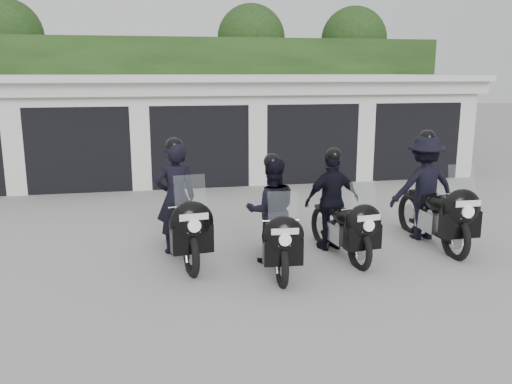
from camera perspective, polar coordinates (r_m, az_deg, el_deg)
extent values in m
plane|color=gray|center=(9.44, -2.52, -6.37)|extent=(80.00, 80.00, 0.00)
cube|color=silver|center=(17.46, -6.87, 7.01)|extent=(16.00, 6.00, 2.80)
cube|color=silver|center=(17.18, -6.95, 11.87)|extent=(16.40, 6.80, 0.16)
cube|color=silver|center=(14.15, -5.94, 10.83)|extent=(16.40, 0.12, 0.40)
cube|color=black|center=(14.67, -5.80, 0.93)|extent=(16.00, 0.06, 0.24)
cube|color=silver|center=(14.95, -24.09, 5.09)|extent=(0.50, 0.50, 2.80)
cube|color=black|center=(15.75, -17.66, 4.82)|extent=(2.60, 2.60, 2.20)
cube|color=silver|center=(14.60, -18.46, 9.72)|extent=(2.60, 0.50, 0.60)
cube|color=silver|center=(14.58, -12.08, 5.74)|extent=(0.50, 0.50, 2.80)
cube|color=black|center=(15.71, -6.32, 5.31)|extent=(2.60, 2.60, 2.20)
cube|color=silver|center=(14.55, -6.08, 10.28)|extent=(2.60, 0.50, 0.60)
cube|color=silver|center=(14.86, 0.01, 6.14)|extent=(0.50, 0.50, 2.80)
cube|color=black|center=(16.27, 4.67, 5.59)|extent=(2.60, 2.60, 2.20)
cube|color=silver|center=(15.16, 5.87, 10.37)|extent=(2.60, 0.50, 0.60)
cube|color=silver|center=(15.76, 11.21, 6.27)|extent=(0.50, 0.50, 2.80)
cube|color=black|center=(17.38, 14.60, 5.67)|extent=(2.60, 2.60, 2.20)
cube|color=silver|center=(16.34, 16.49, 10.09)|extent=(2.60, 0.50, 0.60)
cube|color=silver|center=(17.18, 20.87, 6.19)|extent=(0.50, 0.50, 2.80)
cube|color=#193312|center=(21.39, -7.79, 10.00)|extent=(20.00, 2.00, 4.30)
sphere|color=#193312|center=(23.45, -24.83, 14.72)|extent=(2.80, 2.80, 2.80)
cylinder|color=black|center=(23.45, -24.21, 8.02)|extent=(0.24, 0.24, 3.30)
sphere|color=#193312|center=(23.28, -0.53, 15.86)|extent=(2.80, 2.80, 2.80)
cylinder|color=black|center=(23.28, -0.51, 9.08)|extent=(0.24, 0.24, 3.30)
sphere|color=#193312|center=(24.52, 10.26, 15.50)|extent=(2.80, 2.80, 2.80)
cylinder|color=black|center=(24.52, 10.01, 9.07)|extent=(0.24, 0.24, 3.30)
torus|color=black|center=(8.43, -6.85, -6.38)|extent=(0.23, 0.80, 0.79)
torus|color=black|center=(9.90, -8.84, -3.57)|extent=(0.23, 0.80, 0.79)
cube|color=#B3B3B8|center=(9.16, -7.97, -4.37)|extent=(0.36, 0.63, 0.35)
cube|color=black|center=(9.19, -7.91, -5.45)|extent=(0.28, 1.41, 0.07)
ellipsoid|color=black|center=(8.88, -7.80, -2.42)|extent=(0.44, 0.67, 0.31)
cube|color=black|center=(9.32, -8.39, -1.59)|extent=(0.36, 0.63, 0.11)
ellipsoid|color=black|center=(8.20, -6.81, -3.19)|extent=(0.73, 0.45, 0.65)
cube|color=black|center=(8.27, -6.77, -4.86)|extent=(0.66, 0.33, 0.43)
cube|color=#B2BFC6|center=(8.12, -6.94, -0.18)|extent=(0.49, 0.19, 0.55)
cylinder|color=silver|center=(8.35, -7.17, -1.51)|extent=(0.61, 0.12, 0.03)
cube|color=white|center=(7.99, -6.54, -2.63)|extent=(0.43, 0.08, 0.10)
cube|color=white|center=(8.07, -6.56, -3.92)|extent=(0.20, 0.04, 0.11)
imported|color=black|center=(9.31, -8.45, -0.66)|extent=(0.75, 0.55, 1.91)
sphere|color=black|center=(9.15, -8.62, 4.80)|extent=(0.29, 0.29, 0.29)
torus|color=black|center=(7.99, 2.72, -7.65)|extent=(0.16, 0.72, 0.72)
torus|color=black|center=(9.31, 1.25, -4.67)|extent=(0.16, 0.72, 0.72)
cube|color=#B3B3B8|center=(8.64, 1.91, -5.58)|extent=(0.29, 0.56, 0.31)
cube|color=black|center=(8.67, 1.93, -6.60)|extent=(0.17, 1.28, 0.06)
ellipsoid|color=black|center=(8.39, 2.11, -3.76)|extent=(0.36, 0.59, 0.28)
cube|color=black|center=(8.78, 1.67, -2.87)|extent=(0.29, 0.56, 0.10)
ellipsoid|color=black|center=(7.77, 2.86, -4.66)|extent=(0.64, 0.37, 0.59)
cube|color=black|center=(7.84, 2.84, -6.23)|extent=(0.58, 0.26, 0.39)
cube|color=#B2BFC6|center=(7.69, 2.85, -1.80)|extent=(0.44, 0.14, 0.50)
cylinder|color=silver|center=(7.90, 2.63, -3.02)|extent=(0.55, 0.07, 0.03)
cube|color=white|center=(7.58, 3.08, -4.18)|extent=(0.39, 0.04, 0.09)
cube|color=white|center=(7.66, 3.03, -5.38)|extent=(0.18, 0.03, 0.10)
imported|color=black|center=(8.77, 1.66, -1.99)|extent=(0.88, 0.71, 1.72)
sphere|color=black|center=(8.60, 1.69, 3.21)|extent=(0.26, 0.26, 0.26)
torus|color=black|center=(8.79, 10.83, -5.96)|extent=(0.20, 0.73, 0.72)
torus|color=black|center=(9.98, 6.87, -3.56)|extent=(0.20, 0.73, 0.72)
cube|color=#B3B3B8|center=(9.37, 8.68, -4.25)|extent=(0.32, 0.57, 0.31)
cube|color=black|center=(9.40, 8.70, -5.20)|extent=(0.24, 1.28, 0.06)
ellipsoid|color=black|center=(9.14, 9.22, -2.53)|extent=(0.39, 0.60, 0.28)
cube|color=black|center=(9.50, 8.05, -1.79)|extent=(0.32, 0.57, 0.10)
ellipsoid|color=black|center=(8.59, 11.22, -3.19)|extent=(0.66, 0.40, 0.59)
cube|color=black|center=(8.65, 11.15, -4.63)|extent=(0.59, 0.29, 0.39)
cube|color=#B2BFC6|center=(8.52, 11.23, -0.59)|extent=(0.44, 0.17, 0.50)
cylinder|color=silver|center=(8.71, 10.63, -1.74)|extent=(0.55, 0.10, 0.03)
cube|color=white|center=(8.42, 11.81, -2.70)|extent=(0.39, 0.06, 0.09)
cube|color=white|center=(8.49, 11.66, -3.80)|extent=(0.18, 0.04, 0.10)
imported|color=black|center=(9.48, 8.02, -0.97)|extent=(1.08, 0.70, 1.72)
sphere|color=black|center=(9.33, 8.17, 3.86)|extent=(0.27, 0.27, 0.27)
torus|color=black|center=(9.68, 20.26, -4.54)|extent=(0.13, 0.81, 0.81)
torus|color=black|center=(11.01, 15.86, -2.22)|extent=(0.13, 0.81, 0.81)
cube|color=#B3B3B8|center=(10.33, 17.89, -2.86)|extent=(0.30, 0.61, 0.36)
cube|color=black|center=(10.36, 17.88, -3.84)|extent=(0.11, 1.44, 0.07)
ellipsoid|color=black|center=(10.08, 18.56, -1.07)|extent=(0.37, 0.64, 0.32)
cube|color=black|center=(10.48, 17.25, -0.35)|extent=(0.30, 0.61, 0.11)
ellipsoid|color=black|center=(9.47, 20.78, -1.67)|extent=(0.70, 0.38, 0.67)
cube|color=black|center=(9.54, 20.66, -3.16)|extent=(0.65, 0.25, 0.44)
cube|color=#B2BFC6|center=(9.41, 20.88, 1.00)|extent=(0.49, 0.14, 0.57)
cylinder|color=silver|center=(9.61, 20.16, -0.20)|extent=(0.62, 0.04, 0.03)
cube|color=white|center=(9.29, 21.47, -1.15)|extent=(0.44, 0.02, 0.10)
cube|color=white|center=(9.37, 21.26, -2.29)|extent=(0.20, 0.02, 0.11)
imported|color=black|center=(10.47, 17.25, 0.49)|extent=(1.27, 0.67, 1.95)
sphere|color=black|center=(10.33, 17.58, 5.45)|extent=(0.30, 0.30, 0.30)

